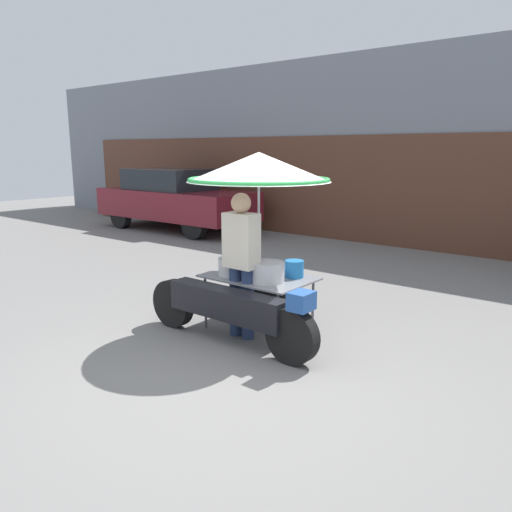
{
  "coord_description": "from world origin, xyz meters",
  "views": [
    {
      "loc": [
        2.91,
        -3.28,
        2.08
      ],
      "look_at": [
        -0.56,
        1.06,
        0.89
      ],
      "focal_mm": 35.0,
      "sensor_mm": 36.0,
      "label": 1
    }
  ],
  "objects_px": {
    "vendor_person": "(241,258)",
    "parked_car": "(174,199)",
    "potted_plant": "(108,201)",
    "vendor_motorcycle_cart": "(254,203)"
  },
  "relations": [
    {
      "from": "parked_car",
      "to": "vendor_person",
      "type": "bearing_deg",
      "value": -37.03
    },
    {
      "from": "vendor_motorcycle_cart",
      "to": "potted_plant",
      "type": "distance_m",
      "value": 11.55
    },
    {
      "from": "parked_car",
      "to": "potted_plant",
      "type": "bearing_deg",
      "value": 170.72
    },
    {
      "from": "vendor_person",
      "to": "potted_plant",
      "type": "bearing_deg",
      "value": 152.0
    },
    {
      "from": "vendor_person",
      "to": "vendor_motorcycle_cart",
      "type": "bearing_deg",
      "value": 86.11
    },
    {
      "from": "potted_plant",
      "to": "vendor_motorcycle_cart",
      "type": "bearing_deg",
      "value": -27.04
    },
    {
      "from": "vendor_person",
      "to": "parked_car",
      "type": "height_order",
      "value": "vendor_person"
    },
    {
      "from": "vendor_person",
      "to": "parked_car",
      "type": "relative_size",
      "value": 0.36
    },
    {
      "from": "vendor_motorcycle_cart",
      "to": "parked_car",
      "type": "relative_size",
      "value": 0.51
    },
    {
      "from": "vendor_person",
      "to": "potted_plant",
      "type": "height_order",
      "value": "vendor_person"
    }
  ]
}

